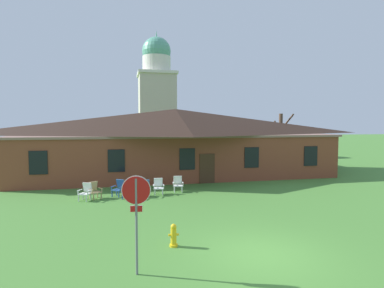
% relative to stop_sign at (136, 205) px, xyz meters
% --- Properties ---
extents(ground_plane, '(200.00, 200.00, 0.00)m').
position_rel_stop_sign_xyz_m(ground_plane, '(3.97, 0.45, -1.98)').
color(ground_plane, '#477F33').
extents(brick_building, '(24.90, 10.40, 5.46)m').
position_rel_stop_sign_xyz_m(brick_building, '(3.97, 17.65, 0.80)').
color(brick_building, brown).
rests_on(brick_building, ground).
extents(dome_tower, '(5.18, 5.18, 16.85)m').
position_rel_stop_sign_xyz_m(dome_tower, '(4.17, 34.64, 5.63)').
color(dome_tower, '#BCB29E').
rests_on(dome_tower, ground).
extents(stop_sign, '(0.80, 0.15, 2.78)m').
position_rel_stop_sign_xyz_m(stop_sign, '(0.00, 0.00, 0.00)').
color(stop_sign, slate).
rests_on(stop_sign, ground).
extents(lawn_chair_by_porch, '(0.80, 0.84, 0.96)m').
position_rel_stop_sign_xyz_m(lawn_chair_by_porch, '(-2.39, 9.24, -1.48)').
color(lawn_chair_by_porch, silver).
rests_on(lawn_chair_by_porch, ground).
extents(lawn_chair_near_door, '(0.84, 0.87, 0.96)m').
position_rel_stop_sign_xyz_m(lawn_chair_near_door, '(-1.97, 9.54, -1.48)').
color(lawn_chair_near_door, tan).
rests_on(lawn_chair_near_door, ground).
extents(lawn_chair_left_end, '(0.85, 0.87, 0.96)m').
position_rel_stop_sign_xyz_m(lawn_chair_left_end, '(-0.63, 9.90, -1.48)').
color(lawn_chair_left_end, '#2D5693').
rests_on(lawn_chair_left_end, ground).
extents(lawn_chair_middle, '(0.80, 0.84, 0.96)m').
position_rel_stop_sign_xyz_m(lawn_chair_middle, '(-0.08, 9.20, -1.48)').
color(lawn_chair_middle, '#2D5693').
rests_on(lawn_chair_middle, ground).
extents(lawn_chair_right_end, '(0.80, 0.84, 0.96)m').
position_rel_stop_sign_xyz_m(lawn_chair_right_end, '(0.81, 9.56, -1.48)').
color(lawn_chair_right_end, '#2D5693').
rests_on(lawn_chair_right_end, ground).
extents(lawn_chair_far_side, '(0.66, 0.69, 0.96)m').
position_rel_stop_sign_xyz_m(lawn_chair_far_side, '(1.67, 9.88, -1.48)').
color(lawn_chair_far_side, white).
rests_on(lawn_chair_far_side, ground).
extents(lawn_chair_under_eave, '(0.68, 0.71, 0.96)m').
position_rel_stop_sign_xyz_m(lawn_chair_under_eave, '(2.93, 10.38, -1.48)').
color(lawn_chair_under_eave, silver).
rests_on(lawn_chair_under_eave, ground).
extents(bare_tree_beside_building, '(1.88, 1.90, 5.19)m').
position_rel_stop_sign_xyz_m(bare_tree_beside_building, '(14.52, 19.12, 0.91)').
color(bare_tree_beside_building, brown).
rests_on(bare_tree_beside_building, ground).
extents(fire_hydrant, '(0.36, 0.28, 0.79)m').
position_rel_stop_sign_xyz_m(fire_hydrant, '(1.31, 1.77, -1.60)').
color(fire_hydrant, gold).
rests_on(fire_hydrant, ground).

